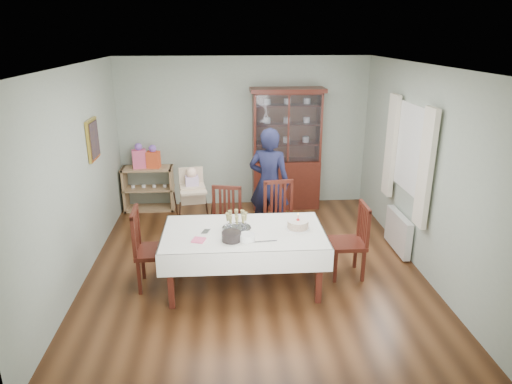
{
  "coord_description": "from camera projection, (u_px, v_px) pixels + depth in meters",
  "views": [
    {
      "loc": [
        -0.39,
        -5.67,
        3.08
      ],
      "look_at": [
        0.05,
        0.2,
        1.01
      ],
      "focal_mm": 32.0,
      "sensor_mm": 36.0,
      "label": 1
    }
  ],
  "objects": [
    {
      "name": "woman",
      "position": [
        269.0,
        183.0,
        7.04
      ],
      "size": [
        0.74,
        0.61,
        1.75
      ],
      "primitive_type": "imported",
      "rotation": [
        0.0,
        0.0,
        2.8
      ],
      "color": "black",
      "rests_on": "floor"
    },
    {
      "name": "window",
      "position": [
        412.0,
        149.0,
        6.31
      ],
      "size": [
        0.04,
        1.02,
        1.22
      ],
      "primitive_type": "cube",
      "color": "white",
      "rests_on": "room_shell"
    },
    {
      "name": "cutlery",
      "position": [
        203.0,
        231.0,
        5.61
      ],
      "size": [
        0.14,
        0.17,
        0.01
      ],
      "primitive_type": null,
      "rotation": [
        0.0,
        0.0,
        -0.29
      ],
      "color": "silver",
      "rests_on": "dining_table"
    },
    {
      "name": "birthday_cake",
      "position": [
        298.0,
        225.0,
        5.67
      ],
      "size": [
        0.31,
        0.31,
        0.21
      ],
      "color": "white",
      "rests_on": "dining_table"
    },
    {
      "name": "cake_knife",
      "position": [
        265.0,
        241.0,
        5.34
      ],
      "size": [
        0.28,
        0.05,
        0.01
      ],
      "primitive_type": "cube",
      "rotation": [
        0.0,
        0.0,
        0.08
      ],
      "color": "silver",
      "rests_on": "dining_table"
    },
    {
      "name": "dining_table",
      "position": [
        244.0,
        258.0,
        5.75
      ],
      "size": [
        2.01,
        1.17,
        0.76
      ],
      "rotation": [
        0.0,
        0.0,
        -0.01
      ],
      "color": "#461911",
      "rests_on": "floor"
    },
    {
      "name": "plate_stack_dark",
      "position": [
        231.0,
        236.0,
        5.35
      ],
      "size": [
        0.29,
        0.29,
        0.11
      ],
      "primitive_type": "cylinder",
      "rotation": [
        0.0,
        0.0,
        -0.32
      ],
      "color": "black",
      "rests_on": "dining_table"
    },
    {
      "name": "chair_far_right",
      "position": [
        281.0,
        231.0,
        6.72
      ],
      "size": [
        0.52,
        0.52,
        1.04
      ],
      "rotation": [
        0.0,
        0.0,
        0.13
      ],
      "color": "#461911",
      "rests_on": "floor"
    },
    {
      "name": "napkin_stack",
      "position": [
        199.0,
        240.0,
        5.36
      ],
      "size": [
        0.18,
        0.18,
        0.02
      ],
      "primitive_type": "cube",
      "rotation": [
        0.0,
        0.0,
        -0.3
      ],
      "color": "#ED5781",
      "rests_on": "dining_table"
    },
    {
      "name": "chair_far_left",
      "position": [
        225.0,
        236.0,
        6.58
      ],
      "size": [
        0.54,
        0.54,
        1.0
      ],
      "rotation": [
        0.0,
        0.0,
        -0.23
      ],
      "color": "#461911",
      "rests_on": "floor"
    },
    {
      "name": "chair_end_right",
      "position": [
        348.0,
        254.0,
        6.04
      ],
      "size": [
        0.45,
        0.45,
        1.0
      ],
      "rotation": [
        0.0,
        0.0,
        -1.57
      ],
      "color": "#461911",
      "rests_on": "floor"
    },
    {
      "name": "radiator",
      "position": [
        398.0,
        232.0,
        6.72
      ],
      "size": [
        0.1,
        0.8,
        0.55
      ],
      "primitive_type": "cube",
      "color": "white",
      "rests_on": "floor"
    },
    {
      "name": "plate_stack_white",
      "position": [
        247.0,
        237.0,
        5.37
      ],
      "size": [
        0.2,
        0.2,
        0.08
      ],
      "primitive_type": "cylinder",
      "rotation": [
        0.0,
        0.0,
        0.04
      ],
      "color": "white",
      "rests_on": "dining_table"
    },
    {
      "name": "room_shell",
      "position": [
        251.0,
        137.0,
        6.32
      ],
      "size": [
        5.0,
        5.0,
        5.0
      ],
      "color": "#9EAA99",
      "rests_on": "floor"
    },
    {
      "name": "gift_bag_pink",
      "position": [
        139.0,
        157.0,
        8.05
      ],
      "size": [
        0.27,
        0.2,
        0.45
      ],
      "color": "#ED5781",
      "rests_on": "sideboard"
    },
    {
      "name": "champagne_tray",
      "position": [
        237.0,
        224.0,
        5.66
      ],
      "size": [
        0.37,
        0.37,
        0.22
      ],
      "color": "silver",
      "rests_on": "dining_table"
    },
    {
      "name": "picture_frame",
      "position": [
        93.0,
        140.0,
        6.43
      ],
      "size": [
        0.04,
        0.48,
        0.58
      ],
      "primitive_type": "cube",
      "color": "gold",
      "rests_on": "room_shell"
    },
    {
      "name": "high_chair",
      "position": [
        193.0,
        210.0,
        7.16
      ],
      "size": [
        0.57,
        0.57,
        1.13
      ],
      "rotation": [
        0.0,
        0.0,
        0.15
      ],
      "color": "black",
      "rests_on": "floor"
    },
    {
      "name": "sideboard",
      "position": [
        149.0,
        189.0,
        8.27
      ],
      "size": [
        0.9,
        0.38,
        0.8
      ],
      "color": "tan",
      "rests_on": "floor"
    },
    {
      "name": "china_cabinet",
      "position": [
        286.0,
        148.0,
        8.19
      ],
      "size": [
        1.3,
        0.48,
        2.18
      ],
      "color": "#461911",
      "rests_on": "floor"
    },
    {
      "name": "curtain_right",
      "position": [
        391.0,
        146.0,
        6.92
      ],
      "size": [
        0.07,
        0.3,
        1.55
      ],
      "primitive_type": "cube",
      "color": "silver",
      "rests_on": "room_shell"
    },
    {
      "name": "curtain_left",
      "position": [
        426.0,
        169.0,
        5.75
      ],
      "size": [
        0.07,
        0.3,
        1.55
      ],
      "primitive_type": "cube",
      "color": "silver",
      "rests_on": "room_shell"
    },
    {
      "name": "chair_end_left",
      "position": [
        154.0,
        263.0,
        5.78
      ],
      "size": [
        0.49,
        0.49,
        1.05
      ],
      "rotation": [
        0.0,
        0.0,
        1.61
      ],
      "color": "#461911",
      "rests_on": "floor"
    },
    {
      "name": "floor",
      "position": [
        254.0,
        265.0,
        6.38
      ],
      "size": [
        5.0,
        5.0,
        0.0
      ],
      "primitive_type": "plane",
      "color": "#593319",
      "rests_on": "ground"
    },
    {
      "name": "gift_bag_orange",
      "position": [
        153.0,
        158.0,
        8.07
      ],
      "size": [
        0.25,
        0.19,
        0.41
      ],
      "color": "#EB5025",
      "rests_on": "sideboard"
    }
  ]
}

